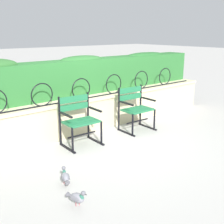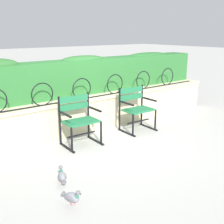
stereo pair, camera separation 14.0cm
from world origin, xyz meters
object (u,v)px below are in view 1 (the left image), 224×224
park_chair_right (135,107)px  pigeon_near_chairs (77,197)px  pigeon_far_side (65,177)px  park_chair_left (79,119)px

park_chair_right → pigeon_near_chairs: 2.91m
pigeon_far_side → park_chair_right: bearing=24.2°
park_chair_left → pigeon_far_side: park_chair_left is taller
park_chair_right → pigeon_near_chairs: size_ratio=3.11×
park_chair_right → pigeon_near_chairs: park_chair_right is taller
pigeon_near_chairs → pigeon_far_side: bearing=73.8°
pigeon_far_side → pigeon_near_chairs: bearing=-106.2°
park_chair_left → pigeon_far_side: (-0.95, -1.09, -0.36)m
park_chair_right → pigeon_far_side: bearing=-155.8°
pigeon_near_chairs → pigeon_far_side: 0.53m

